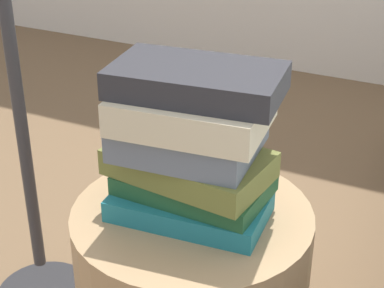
{
  "coord_description": "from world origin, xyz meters",
  "views": [
    {
      "loc": [
        0.44,
        -0.92,
        1.14
      ],
      "look_at": [
        0.0,
        0.0,
        0.6
      ],
      "focal_mm": 59.93,
      "sensor_mm": 36.0,
      "label": 1
    }
  ],
  "objects_px": {
    "book_slate": "(189,136)",
    "book_cream": "(193,109)",
    "book_forest": "(192,183)",
    "book_olive": "(189,163)",
    "book_teal": "(191,206)",
    "book_charcoal": "(197,80)"
  },
  "relations": [
    {
      "from": "book_olive",
      "to": "book_slate",
      "type": "relative_size",
      "value": 1.18
    },
    {
      "from": "book_olive",
      "to": "book_slate",
      "type": "bearing_deg",
      "value": 120.87
    },
    {
      "from": "book_forest",
      "to": "book_olive",
      "type": "relative_size",
      "value": 0.95
    },
    {
      "from": "book_slate",
      "to": "book_charcoal",
      "type": "bearing_deg",
      "value": -22.66
    },
    {
      "from": "book_olive",
      "to": "book_cream",
      "type": "xyz_separation_m",
      "value": [
        0.01,
        -0.0,
        0.11
      ]
    },
    {
      "from": "book_forest",
      "to": "book_slate",
      "type": "distance_m",
      "value": 0.1
    },
    {
      "from": "book_slate",
      "to": "book_forest",
      "type": "bearing_deg",
      "value": -26.17
    },
    {
      "from": "book_teal",
      "to": "book_slate",
      "type": "relative_size",
      "value": 1.17
    },
    {
      "from": "book_forest",
      "to": "book_olive",
      "type": "distance_m",
      "value": 0.04
    },
    {
      "from": "book_teal",
      "to": "book_forest",
      "type": "height_order",
      "value": "book_forest"
    },
    {
      "from": "book_olive",
      "to": "book_cream",
      "type": "bearing_deg",
      "value": -4.54
    },
    {
      "from": "book_charcoal",
      "to": "book_teal",
      "type": "bearing_deg",
      "value": -107.29
    },
    {
      "from": "book_slate",
      "to": "book_cream",
      "type": "height_order",
      "value": "book_cream"
    },
    {
      "from": "book_teal",
      "to": "book_forest",
      "type": "xyz_separation_m",
      "value": [
        -0.01,
        0.02,
        0.04
      ]
    },
    {
      "from": "book_teal",
      "to": "book_charcoal",
      "type": "height_order",
      "value": "book_charcoal"
    },
    {
      "from": "book_olive",
      "to": "book_cream",
      "type": "height_order",
      "value": "book_cream"
    },
    {
      "from": "book_olive",
      "to": "book_cream",
      "type": "distance_m",
      "value": 0.11
    },
    {
      "from": "book_teal",
      "to": "book_cream",
      "type": "distance_m",
      "value": 0.19
    },
    {
      "from": "book_forest",
      "to": "book_olive",
      "type": "xyz_separation_m",
      "value": [
        -0.01,
        -0.0,
        0.04
      ]
    },
    {
      "from": "book_teal",
      "to": "book_charcoal",
      "type": "bearing_deg",
      "value": 74.8
    },
    {
      "from": "book_slate",
      "to": "book_cream",
      "type": "distance_m",
      "value": 0.06
    },
    {
      "from": "book_cream",
      "to": "book_charcoal",
      "type": "relative_size",
      "value": 0.89
    }
  ]
}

